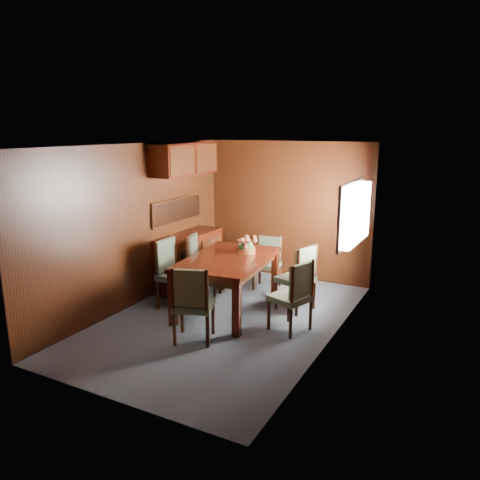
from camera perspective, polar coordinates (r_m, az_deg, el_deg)
The scene contains 11 objects.
ground at distance 6.65m, azimuth -1.85°, elevation -9.65°, with size 4.50×4.50×0.00m, color #3D4853.
room_shell at distance 6.53m, azimuth -1.31°, elevation 4.84°, with size 3.06×4.52×2.41m.
sideboard at distance 7.93m, azimuth -6.18°, elevation -2.41°, with size 0.48×1.40×0.90m, color black.
dining_table at distance 6.76m, azimuth -1.50°, elevation -3.05°, with size 1.23×1.81×0.80m.
chair_left_near at distance 7.02m, azimuth -8.26°, elevation -3.52°, with size 0.49×0.51×1.04m.
chair_left_far at distance 7.33m, azimuth -4.96°, elevation -2.78°, with size 0.59×0.61×1.02m.
chair_right_near at distance 6.13m, azimuth 6.67°, elevation -6.40°, with size 0.57×0.58×0.97m.
chair_right_far at distance 6.84m, azimuth 7.30°, elevation -4.19°, with size 0.57×0.58×0.99m.
chair_head at distance 5.81m, azimuth -5.84°, elevation -7.33°, with size 0.60×0.59×1.00m.
chair_foot at distance 7.81m, azimuth 3.46°, elevation -2.37°, with size 0.46×0.45×0.87m.
flower_centerpiece at distance 6.93m, azimuth 0.82°, elevation -0.53°, with size 0.27×0.27×0.27m.
Camera 1 is at (3.03, -5.31, 2.62)m, focal length 35.00 mm.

